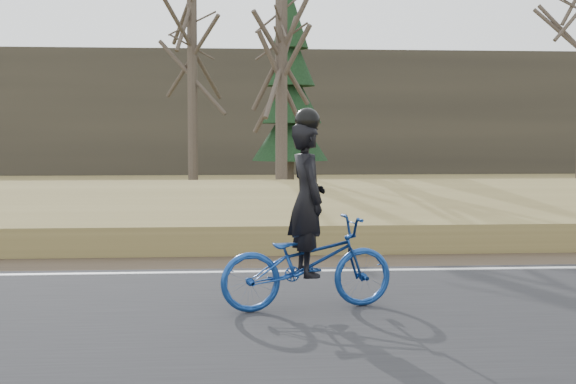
{
  "coord_description": "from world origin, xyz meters",
  "views": [
    {
      "loc": [
        -5.12,
        -10.33,
        1.86
      ],
      "look_at": [
        -4.29,
        0.5,
        1.1
      ],
      "focal_mm": 50.0,
      "sensor_mm": 36.0,
      "label": 1
    }
  ],
  "objects": [
    {
      "name": "conifer",
      "position": [
        -2.97,
        16.87,
        3.23
      ],
      "size": [
        2.6,
        2.6,
        6.82
      ],
      "color": "#50453B",
      "rests_on": "ground"
    },
    {
      "name": "bare_tree_left",
      "position": [
        -6.3,
        17.91,
        4.29
      ],
      "size": [
        0.36,
        0.36,
        8.57
      ],
      "primitive_type": "cylinder",
      "color": "#50453B",
      "rests_on": "ground"
    },
    {
      "name": "treeline_backdrop",
      "position": [
        0.0,
        30.0,
        3.0
      ],
      "size": [
        120.0,
        4.0,
        6.0
      ],
      "primitive_type": "cube",
      "color": "#383328",
      "rests_on": "ground"
    },
    {
      "name": "railroad",
      "position": [
        0.0,
        8.0,
        0.53
      ],
      "size": [
        120.0,
        2.4,
        0.29
      ],
      "color": "black",
      "rests_on": "ballast"
    },
    {
      "name": "bare_tree_near_left",
      "position": [
        -3.52,
        13.05,
        3.44
      ],
      "size": [
        0.36,
        0.36,
        6.87
      ],
      "primitive_type": "cylinder",
      "color": "#50453B",
      "rests_on": "ground"
    },
    {
      "name": "ballast",
      "position": [
        0.0,
        8.0,
        0.23
      ],
      "size": [
        120.0,
        3.0,
        0.45
      ],
      "primitive_type": "cube",
      "color": "slate",
      "rests_on": "ground"
    },
    {
      "name": "cyclist",
      "position": [
        -4.29,
        -2.11,
        0.71
      ],
      "size": [
        1.92,
        0.98,
        2.09
      ],
      "rotation": [
        0.0,
        0.0,
        1.76
      ],
      "color": "navy",
      "rests_on": "road"
    },
    {
      "name": "embankment",
      "position": [
        0.0,
        4.2,
        0.22
      ],
      "size": [
        120.0,
        5.0,
        0.44
      ],
      "primitive_type": "cube",
      "color": "olive",
      "rests_on": "ground"
    },
    {
      "name": "shoulder",
      "position": [
        0.0,
        1.2,
        0.02
      ],
      "size": [
        120.0,
        1.6,
        0.04
      ],
      "primitive_type": "cube",
      "color": "#473A2B",
      "rests_on": "ground"
    }
  ]
}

